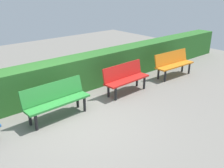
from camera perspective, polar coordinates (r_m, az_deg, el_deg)
ground_plane at (r=6.11m, az=-8.50°, el=-8.62°), size 18.81×18.81×0.00m
bench_orange at (r=9.17m, az=13.64°, el=4.68°), size 1.64×0.54×0.86m
bench_red at (r=7.53m, az=3.04°, el=1.57°), size 1.55×0.52×0.86m
bench_green at (r=6.24m, az=-12.50°, el=-3.27°), size 1.66×0.53×0.86m
hedge_row at (r=7.70m, az=-8.91°, el=2.07°), size 14.81×0.70×1.03m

